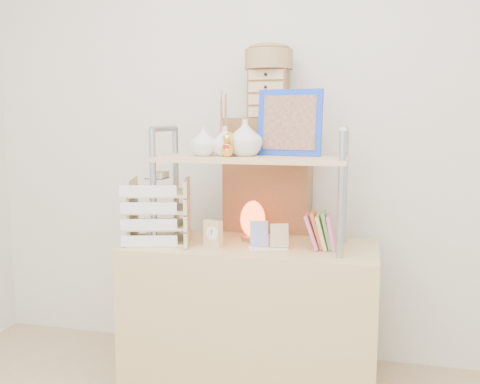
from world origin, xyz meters
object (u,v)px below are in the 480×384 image
Objects in this scene: desk at (250,319)px; cabinet at (268,242)px; letter_tray at (158,214)px; salt_lamp at (253,220)px.

desk is 0.89× the size of cabinet.
cabinet is 3.89× the size of letter_tray.
letter_tray is at bearing -161.69° from salt_lamp.
letter_tray is at bearing -136.37° from cabinet.
salt_lamp is (-0.02, -0.29, 0.18)m from cabinet.
letter_tray is (-0.46, -0.43, 0.21)m from cabinet.
desk is 0.68m from letter_tray.
desk is 0.48m from salt_lamp.
salt_lamp is (-0.01, 0.08, 0.48)m from desk.
desk is 0.48m from cabinet.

